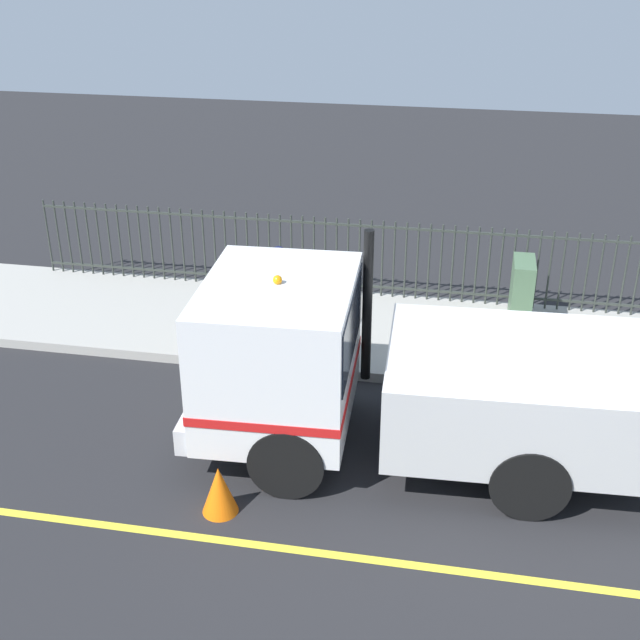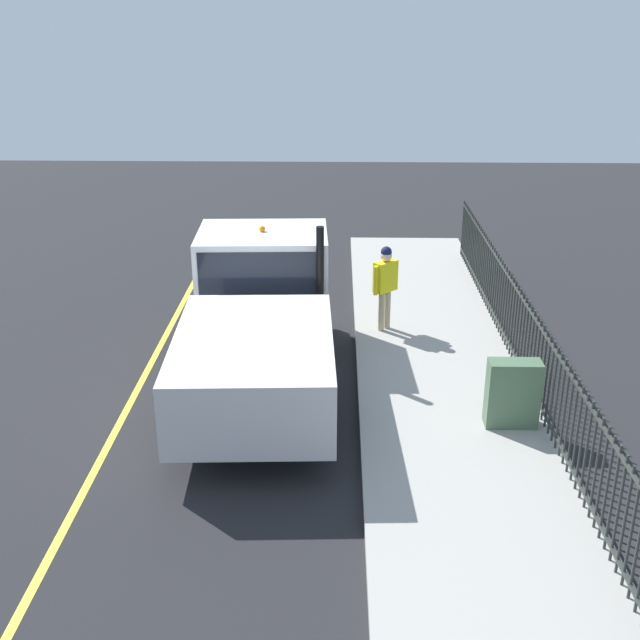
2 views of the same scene
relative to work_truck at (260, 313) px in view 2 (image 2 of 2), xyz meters
The scene contains 8 objects.
ground_plane 2.10m from the work_truck, 98.29° to the right, with size 45.60×45.60×0.00m, color #232326.
sidewalk_slab 3.86m from the work_truck, 26.67° to the right, with size 3.07×20.73×0.16m, color #A3A099.
lane_marking 3.01m from the work_truck, 142.86° to the right, with size 0.12×18.65×0.01m, color yellow.
work_truck is the anchor object (origin of this frame).
worker_standing 3.05m from the work_truck, 39.99° to the left, with size 0.52×0.50×1.77m.
iron_fence 4.96m from the work_truck, 19.45° to the right, with size 0.04×17.65×1.47m.
utility_cabinet 4.58m from the work_truck, 24.87° to the right, with size 0.82×0.36×1.10m, color #4C6B4C.
traffic_cone 2.62m from the work_truck, 132.97° to the left, with size 0.44×0.44×0.63m, color orange.
Camera 2 is at (1.60, -11.08, 6.33)m, focal length 43.39 mm.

